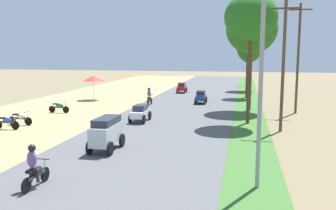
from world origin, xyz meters
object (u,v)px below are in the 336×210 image
at_px(parked_motorbike_third, 7,122).
at_px(median_tree_nearest, 251,18).
at_px(vendor_umbrella, 94,78).
at_px(utility_pole_near, 298,57).
at_px(streetlamp_mid, 248,55).
at_px(car_van_silver, 106,132).
at_px(car_sedan_white, 140,112).
at_px(car_hatchback_red, 182,87).
at_px(motorbike_ahead_second, 34,167).
at_px(utility_pole_far, 283,64).
at_px(parked_motorbike_fourth, 20,118).
at_px(median_tree_third, 249,44).
at_px(motorbike_ahead_third, 149,97).
at_px(median_tree_fourth, 249,46).
at_px(median_tree_second, 252,29).
at_px(parked_motorbike_fifth, 59,107).
at_px(car_hatchback_blue, 201,97).
at_px(streetlamp_near, 261,65).

distance_m(parked_motorbike_third, median_tree_nearest, 17.48).
height_order(vendor_umbrella, utility_pole_near, utility_pole_near).
xyz_separation_m(streetlamp_mid, car_van_silver, (-7.30, -39.75, -3.50)).
relative_size(car_sedan_white, car_hatchback_red, 1.13).
height_order(parked_motorbike_third, car_hatchback_red, car_hatchback_red).
xyz_separation_m(car_van_silver, motorbike_ahead_second, (-0.67, -5.40, -0.17)).
distance_m(utility_pole_far, car_van_silver, 11.81).
bearing_deg(streetlamp_mid, car_van_silver, -100.40).
height_order(car_sedan_white, car_hatchback_red, car_hatchback_red).
distance_m(parked_motorbike_fourth, car_sedan_white, 8.21).
relative_size(parked_motorbike_fourth, utility_pole_far, 0.22).
height_order(median_tree_third, streetlamp_mid, streetlamp_mid).
distance_m(parked_motorbike_third, motorbike_ahead_third, 13.77).
xyz_separation_m(utility_pole_near, car_sedan_white, (-11.44, -6.52, -3.87)).
bearing_deg(utility_pole_near, car_van_silver, -127.51).
bearing_deg(motorbike_ahead_second, car_van_silver, 82.93).
height_order(median_tree_nearest, car_hatchback_red, median_tree_nearest).
height_order(median_tree_fourth, motorbike_ahead_third, median_tree_fourth).
relative_size(median_tree_fourth, utility_pole_near, 0.88).
distance_m(parked_motorbike_third, utility_pole_far, 17.98).
bearing_deg(car_sedan_white, median_tree_second, 41.66).
xyz_separation_m(streetlamp_mid, utility_pole_near, (3.68, -25.45, 0.09)).
relative_size(parked_motorbike_fifth, car_hatchback_blue, 0.90).
bearing_deg(median_tree_nearest, car_sedan_white, -172.39).
height_order(parked_motorbike_fifth, car_hatchback_blue, car_hatchback_blue).
bearing_deg(motorbike_ahead_third, motorbike_ahead_second, -86.71).
distance_m(parked_motorbike_fourth, motorbike_ahead_third, 12.52).
height_order(parked_motorbike_third, car_hatchback_blue, car_hatchback_blue).
bearing_deg(motorbike_ahead_third, parked_motorbike_third, -117.30).
xyz_separation_m(car_sedan_white, car_hatchback_red, (-0.17, 18.88, 0.01)).
bearing_deg(parked_motorbike_fourth, motorbike_ahead_third, 59.87).
xyz_separation_m(parked_motorbike_fourth, car_hatchback_red, (7.53, 21.70, 0.19)).
height_order(median_tree_third, car_sedan_white, median_tree_third).
distance_m(median_tree_fourth, car_hatchback_blue, 14.90).
relative_size(median_tree_second, streetlamp_mid, 1.14).
distance_m(utility_pole_near, car_van_silver, 18.38).
distance_m(parked_motorbike_fourth, motorbike_ahead_second, 12.80).
height_order(parked_motorbike_fourth, motorbike_ahead_third, motorbike_ahead_third).
distance_m(streetlamp_near, car_hatchback_red, 31.53).
xyz_separation_m(parked_motorbike_third, motorbike_ahead_second, (7.53, -8.96, 0.30)).
height_order(streetlamp_mid, utility_pole_near, utility_pole_near).
distance_m(car_hatchback_blue, motorbike_ahead_second, 23.54).
xyz_separation_m(utility_pole_near, car_van_silver, (-10.98, -14.30, -3.59)).
bearing_deg(median_tree_third, median_tree_nearest, -90.27).
xyz_separation_m(utility_pole_far, car_hatchback_red, (-9.73, 19.86, -3.51)).
bearing_deg(parked_motorbike_fourth, utility_pole_near, 25.99).
bearing_deg(parked_motorbike_third, car_hatchback_red, 71.88).
bearing_deg(median_tree_fourth, car_van_silver, -103.21).
height_order(median_tree_nearest, median_tree_fourth, median_tree_nearest).
relative_size(parked_motorbike_fifth, streetlamp_near, 0.23).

